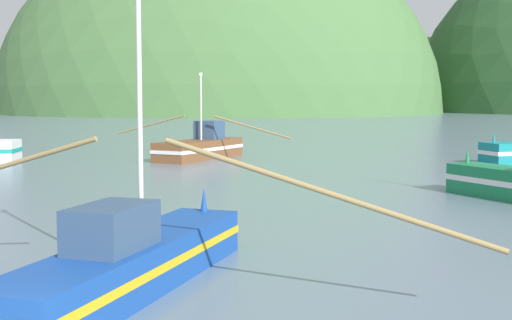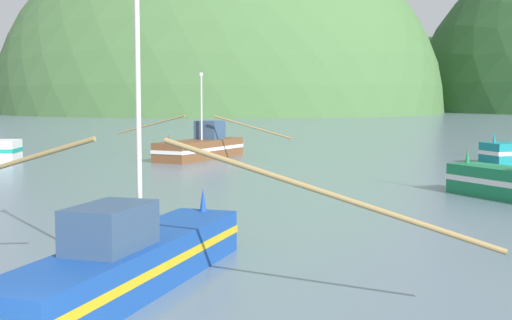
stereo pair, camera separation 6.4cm
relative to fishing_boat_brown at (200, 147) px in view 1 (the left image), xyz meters
name	(u,v)px [view 1 (the left image)]	position (x,y,z in m)	size (l,w,h in m)	color
hill_mid_left	(128,107)	(-53.74, 193.92, -0.80)	(106.03, 84.82, 51.89)	#2D562D
hill_far_right	(414,107)	(46.66, 214.90, -0.80)	(175.36, 140.29, 49.58)	#47703D
hill_mid_right	(217,112)	(-14.49, 125.94, -0.80)	(108.62, 86.90, 94.15)	#47703D
fishing_boat_brown	(200,147)	(0.00, 0.00, 0.00)	(12.99, 8.50, 5.95)	brown
fishing_boat_blue	(131,260)	(3.36, -33.42, -0.09)	(15.74, 9.68, 7.64)	#19479E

